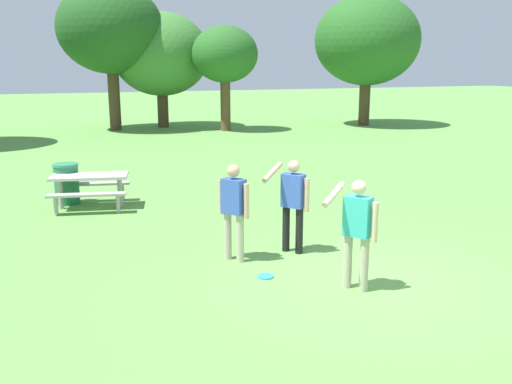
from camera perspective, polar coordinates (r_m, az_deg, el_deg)
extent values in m
plane|color=#609947|center=(8.72, 11.10, -8.98)|extent=(120.00, 120.00, 0.00)
cylinder|color=#B7AD93|center=(8.22, 11.06, -7.31)|extent=(0.13, 0.13, 0.82)
cylinder|color=#B7AD93|center=(8.32, 9.40, -7.00)|extent=(0.13, 0.13, 0.82)
cube|color=#33B2AD|center=(8.06, 10.42, -2.47)|extent=(0.40, 0.44, 0.58)
sphere|color=beige|center=(7.95, 10.55, 0.48)|extent=(0.21, 0.21, 0.21)
cylinder|color=beige|center=(7.97, 12.12, -3.08)|extent=(0.09, 0.09, 0.58)
cylinder|color=beige|center=(7.84, 7.98, -0.25)|extent=(0.52, 0.40, 0.28)
cylinder|color=#B7AD93|center=(9.39, -2.92, -4.49)|extent=(0.13, 0.13, 0.82)
cylinder|color=#B7AD93|center=(9.24, -1.63, -4.77)|extent=(0.13, 0.13, 0.82)
cube|color=#3856B7|center=(9.12, -2.32, -0.43)|extent=(0.40, 0.44, 0.58)
sphere|color=tan|center=(9.04, -2.34, 2.19)|extent=(0.21, 0.21, 0.21)
cylinder|color=tan|center=(9.29, -3.61, -0.53)|extent=(0.09, 0.09, 0.58)
cylinder|color=tan|center=(8.99, -0.98, -0.96)|extent=(0.09, 0.09, 0.58)
cylinder|color=black|center=(9.67, 4.47, -3.99)|extent=(0.13, 0.13, 0.82)
cylinder|color=black|center=(9.78, 3.11, -3.77)|extent=(0.13, 0.13, 0.82)
cube|color=#3856B7|center=(9.54, 3.85, 0.15)|extent=(0.41, 0.44, 0.58)
sphere|color=tan|center=(9.46, 3.89, 2.66)|extent=(0.21, 0.21, 0.21)
cylinder|color=tan|center=(9.44, 5.25, -0.33)|extent=(0.09, 0.09, 0.58)
cylinder|color=tan|center=(9.36, 1.70, 2.04)|extent=(0.51, 0.42, 0.28)
cylinder|color=#2D9EDB|center=(8.71, 1.00, -8.67)|extent=(0.25, 0.25, 0.03)
cube|color=#B2ADA3|center=(13.18, -16.76, 1.57)|extent=(1.83, 1.11, 0.06)
cube|color=#A49F96|center=(12.68, -17.03, -0.27)|extent=(1.72, 0.63, 0.05)
cube|color=#A49F96|center=(13.80, -16.36, 0.82)|extent=(1.72, 0.63, 0.05)
cylinder|color=#A49F96|center=(13.37, -19.47, -0.15)|extent=(0.11, 0.11, 0.71)
cylinder|color=#A49F96|center=(12.85, -19.89, -1.38)|extent=(0.09, 0.09, 0.41)
cylinder|color=#A49F96|center=(13.96, -18.99, -0.21)|extent=(0.09, 0.09, 0.41)
cylinder|color=#A49F96|center=(13.18, -13.80, 0.04)|extent=(0.11, 0.11, 0.71)
cylinder|color=#A49F96|center=(12.65, -13.99, -1.20)|extent=(0.09, 0.09, 0.41)
cylinder|color=#A49F96|center=(13.77, -13.57, -0.02)|extent=(0.09, 0.09, 0.41)
cylinder|color=#237047|center=(13.80, -18.88, 0.69)|extent=(0.56, 0.56, 0.90)
cylinder|color=#2E8657|center=(13.71, -19.03, 2.65)|extent=(0.59, 0.59, 0.06)
cylinder|color=#4C3823|center=(28.67, -14.39, 9.68)|extent=(0.56, 0.56, 3.51)
ellipsoid|color=#21511E|center=(28.68, -14.75, 15.97)|extent=(5.09, 5.09, 4.32)
cylinder|color=#4C3823|center=(29.53, -9.56, 8.88)|extent=(0.56, 0.56, 2.36)
ellipsoid|color=#3D7A33|center=(29.46, -9.75, 13.81)|extent=(4.94, 4.94, 4.20)
cylinder|color=brown|center=(27.61, -3.16, 9.23)|extent=(0.49, 0.49, 2.81)
ellipsoid|color=#286023|center=(27.55, -3.22, 13.98)|extent=(3.20, 3.20, 2.72)
cylinder|color=#4C3823|center=(30.59, 11.10, 9.49)|extent=(0.58, 0.58, 2.93)
ellipsoid|color=#286023|center=(30.56, 11.36, 15.05)|extent=(5.48, 5.48, 4.65)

